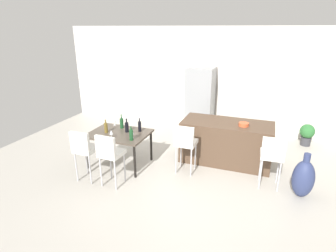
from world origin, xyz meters
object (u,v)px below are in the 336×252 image
(wine_glass_end, at_px, (114,120))
(wine_glass_far, at_px, (132,132))
(wine_bottle_inner, at_px, (122,123))
(wine_bottle_corner, at_px, (127,127))
(wine_bottle_left, at_px, (140,126))
(wine_glass_right, at_px, (111,132))
(wine_bottle_middle, at_px, (131,135))
(fruit_bowl, at_px, (244,124))
(floor_vase, at_px, (303,178))
(bar_chair_middle, at_px, (272,154))
(dining_table, at_px, (119,136))
(refrigerator, at_px, (200,101))
(potted_plant, at_px, (307,133))
(dining_chair_near, at_px, (84,148))
(dining_chair_far, at_px, (110,152))
(wine_bottle_near, at_px, (106,128))
(bar_chair_left, at_px, (185,141))
(kitchen_island, at_px, (226,142))

(wine_glass_end, bearing_deg, wine_glass_far, -36.65)
(wine_bottle_inner, bearing_deg, wine_bottle_corner, -38.05)
(wine_bottle_inner, height_order, wine_bottle_corner, wine_bottle_inner)
(wine_bottle_left, bearing_deg, wine_glass_right, -124.43)
(wine_bottle_left, bearing_deg, wine_bottle_middle, -83.42)
(fruit_bowl, bearing_deg, wine_bottle_corner, -162.37)
(wine_bottle_inner, height_order, floor_vase, wine_bottle_inner)
(bar_chair_middle, bearing_deg, dining_table, -177.48)
(wine_glass_right, relative_size, refrigerator, 0.09)
(wine_bottle_middle, bearing_deg, wine_bottle_inner, 133.81)
(wine_bottle_corner, distance_m, potted_plant, 4.55)
(wine_bottle_corner, relative_size, floor_vase, 0.36)
(dining_table, relative_size, wine_bottle_inner, 3.86)
(bar_chair_middle, height_order, wine_bottle_inner, wine_bottle_inner)
(dining_chair_near, bearing_deg, wine_bottle_middle, 38.05)
(dining_chair_far, height_order, wine_bottle_corner, dining_chair_far)
(wine_glass_far, bearing_deg, wine_bottle_near, 173.37)
(bar_chair_left, xyz_separation_m, dining_chair_far, (-1.16, -0.96, 0.00))
(bar_chair_left, bearing_deg, wine_glass_end, 171.69)
(bar_chair_left, xyz_separation_m, wine_bottle_inner, (-1.52, 0.14, 0.16))
(fruit_bowl, bearing_deg, dining_table, -161.14)
(dining_chair_near, relative_size, wine_bottle_left, 3.43)
(wine_bottle_near, distance_m, floor_vase, 3.93)
(bar_chair_middle, relative_size, wine_bottle_corner, 3.52)
(bar_chair_left, bearing_deg, wine_bottle_left, 174.74)
(fruit_bowl, bearing_deg, wine_glass_end, -170.89)
(wine_bottle_inner, height_order, refrigerator, refrigerator)
(bar_chair_middle, xyz_separation_m, dining_chair_near, (-3.36, -0.96, 0.00))
(dining_chair_near, height_order, refrigerator, refrigerator)
(wine_bottle_inner, distance_m, wine_bottle_corner, 0.28)
(wine_bottle_middle, bearing_deg, bar_chair_left, 21.80)
(wine_bottle_middle, xyz_separation_m, floor_vase, (3.20, 0.31, -0.50))
(dining_table, relative_size, wine_glass_end, 7.15)
(bar_chair_middle, bearing_deg, dining_chair_near, -164.03)
(bar_chair_middle, bearing_deg, wine_glass_end, 175.66)
(wine_bottle_middle, relative_size, wine_glass_far, 1.64)
(wine_bottle_middle, xyz_separation_m, wine_bottle_corner, (-0.30, 0.37, -0.00))
(potted_plant, bearing_deg, wine_bottle_left, -146.82)
(kitchen_island, relative_size, potted_plant, 3.46)
(dining_chair_near, distance_m, wine_bottle_middle, 0.92)
(dining_table, distance_m, wine_bottle_middle, 0.54)
(dining_table, height_order, wine_bottle_left, wine_bottle_left)
(dining_chair_near, distance_m, wine_glass_right, 0.62)
(dining_chair_near, xyz_separation_m, wine_bottle_left, (0.66, 1.06, 0.16))
(dining_chair_far, relative_size, wine_bottle_inner, 3.26)
(wine_glass_right, relative_size, potted_plant, 0.31)
(bar_chair_middle, distance_m, wine_glass_right, 3.11)
(fruit_bowl, bearing_deg, wine_bottle_left, -163.70)
(dining_chair_far, height_order, wine_glass_end, dining_chair_far)
(wine_bottle_left, bearing_deg, wine_glass_far, -86.40)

